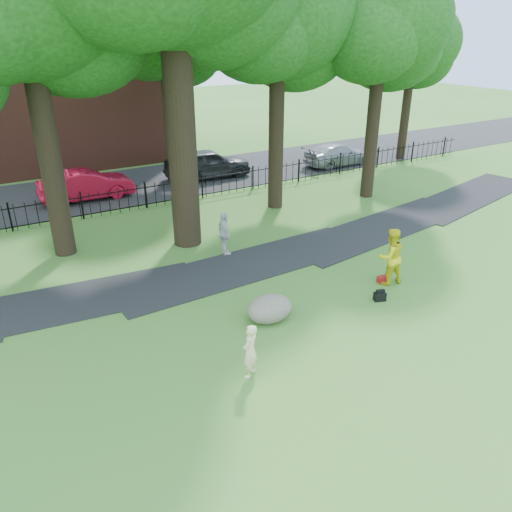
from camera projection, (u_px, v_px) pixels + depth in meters
ground at (282, 322)px, 14.90m from camera, size 120.00×120.00×0.00m
footpath at (247, 266)px, 18.41m from camera, size 36.07×3.85×0.03m
street at (122, 187)px, 27.40m from camera, size 80.00×7.00×0.02m
iron_fence at (146, 196)px, 24.02m from camera, size 44.00×0.04×1.20m
brick_building at (3, 64)px, 29.29m from camera, size 18.00×8.00×12.00m
tree_row at (173, 23)px, 18.29m from camera, size 26.82×7.96×12.42m
woman at (250, 351)px, 12.31m from camera, size 0.64×0.59×1.47m
man at (390, 257)px, 16.75m from camera, size 1.08×0.91×1.99m
pedestrian at (224, 234)px, 18.96m from camera, size 0.52×1.05×1.72m
boulder at (270, 307)px, 14.87m from camera, size 1.48×1.15×0.83m
backpack at (380, 297)px, 16.01m from camera, size 0.42×0.34×0.28m
red_bag at (382, 279)px, 17.16m from camera, size 0.35×0.23×0.23m
red_sedan at (86, 185)px, 25.15m from camera, size 4.61×1.61×1.52m
grey_car at (208, 163)px, 28.74m from camera, size 5.08×2.27×1.70m
silver_car at (337, 155)px, 31.49m from camera, size 4.64×1.95×1.34m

